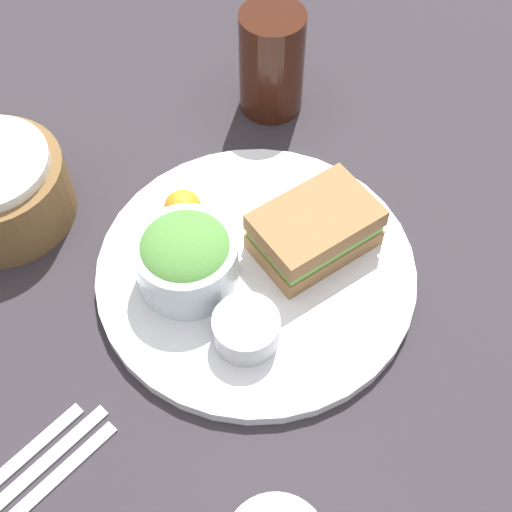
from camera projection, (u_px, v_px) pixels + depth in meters
The scene contains 10 objects.
ground_plane at pixel (256, 275), 0.74m from camera, with size 4.00×4.00×0.00m, color #2D282D.
plate at pixel (256, 271), 0.74m from camera, with size 0.33×0.33×0.01m, color silver.
sandwich at pixel (315, 230), 0.72m from camera, with size 0.13×0.09×0.05m.
salad_bowl at pixel (186, 257), 0.69m from camera, with size 0.10×0.10×0.07m.
dressing_cup at pixel (246, 329), 0.67m from camera, with size 0.06×0.06×0.03m, color #B7B7BC.
orange_wedge at pixel (183, 208), 0.75m from camera, with size 0.04×0.04×0.04m, color orange.
drink_glass at pixel (272, 62), 0.83m from camera, with size 0.08×0.08×0.13m, color #38190F.
fork at pixel (27, 503), 0.61m from camera, with size 0.19×0.01×0.01m, color #B2B2B7.
knife at pixel (15, 489), 0.61m from camera, with size 0.20×0.01×0.01m, color #B2B2B7.
spoon at pixel (3, 474), 0.62m from camera, with size 0.17×0.01×0.01m, color #B2B2B7.
Camera 1 is at (-0.27, -0.30, 0.62)m, focal length 50.00 mm.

